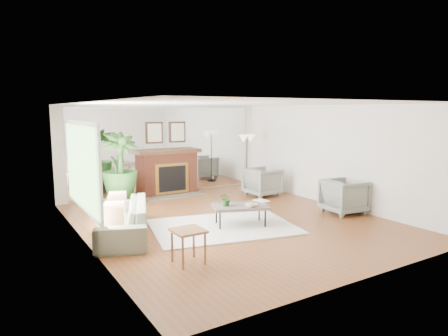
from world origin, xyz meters
TOP-DOWN VIEW (x-y plane):
  - ground at (0.00, 0.00)m, footprint 7.00×7.00m
  - wall_left at (-2.99, 0.00)m, footprint 0.02×7.00m
  - wall_right at (2.99, 0.00)m, footprint 0.02×7.00m
  - wall_back at (0.00, 3.49)m, footprint 6.00×0.02m
  - mirror_panel at (0.00, 3.47)m, footprint 5.40×0.04m
  - window_panel at (-2.96, 0.40)m, footprint 0.04×2.40m
  - fireplace at (0.00, 3.26)m, footprint 1.85×0.83m
  - area_rug at (-0.40, -0.31)m, footprint 3.20×2.58m
  - coffee_table at (-0.05, -0.43)m, footprint 1.27×1.01m
  - sofa at (-2.29, 0.22)m, footprint 1.58×2.40m
  - armchair_back at (2.15, 1.73)m, footprint 0.89×0.87m
  - armchair_front at (2.60, -0.78)m, footprint 0.96×0.94m
  - side_table at (-1.85, -1.66)m, footprint 0.48×0.48m
  - potted_ficus at (-1.67, 2.36)m, footprint 0.99×0.99m
  - floor_lamp at (2.07, 2.41)m, footprint 0.55×0.30m
  - tabletop_plant at (-0.33, -0.32)m, footprint 0.33×0.30m
  - fruit_bowl at (0.06, -0.65)m, footprint 0.29×0.29m
  - book at (0.40, -0.40)m, footprint 0.27×0.35m

SIDE VIEW (x-z plane):
  - ground at x=0.00m, z-range 0.00..0.00m
  - area_rug at x=-0.40m, z-range 0.00..0.03m
  - sofa at x=-2.29m, z-range 0.00..0.65m
  - armchair_back at x=2.15m, z-range 0.00..0.78m
  - armchair_front at x=2.60m, z-range 0.00..0.79m
  - coffee_table at x=-0.05m, z-range 0.18..0.63m
  - side_table at x=-1.85m, z-range 0.18..0.73m
  - book at x=0.40m, z-range 0.44..0.47m
  - fruit_bowl at x=0.06m, z-range 0.44..0.50m
  - tabletop_plant at x=-0.33m, z-range 0.44..0.75m
  - fireplace at x=0.00m, z-range -0.37..1.68m
  - potted_ficus at x=-1.67m, z-range 0.06..1.91m
  - wall_left at x=-2.99m, z-range 0.00..2.50m
  - wall_right at x=2.99m, z-range 0.00..2.50m
  - wall_back at x=0.00m, z-range 0.00..2.50m
  - mirror_panel at x=0.00m, z-range 0.05..2.45m
  - window_panel at x=-2.96m, z-range 0.60..2.10m
  - floor_lamp at x=2.07m, z-range 0.59..2.27m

